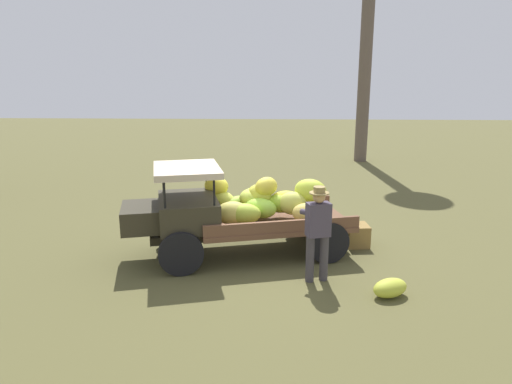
% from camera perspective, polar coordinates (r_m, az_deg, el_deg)
% --- Properties ---
extents(ground_plane, '(60.00, 60.00, 0.00)m').
position_cam_1_polar(ground_plane, '(9.62, -1.73, -7.46)').
color(ground_plane, brown).
extents(truck, '(4.66, 2.63, 1.85)m').
position_cam_1_polar(truck, '(9.26, -2.85, -2.37)').
color(truck, '#322E20').
rests_on(truck, ground).
extents(farmer, '(0.54, 0.50, 1.71)m').
position_cam_1_polar(farmer, '(8.12, 7.58, -4.40)').
color(farmer, '#3F3B41').
rests_on(farmer, ground).
extents(wooden_crate, '(0.51, 0.56, 0.46)m').
position_cam_1_polar(wooden_crate, '(10.18, 12.24, -5.16)').
color(wooden_crate, olive).
rests_on(wooden_crate, ground).
extents(loose_banana_bunch, '(0.72, 0.60, 0.32)m').
position_cam_1_polar(loose_banana_bunch, '(8.08, 16.07, -11.21)').
color(loose_banana_bunch, gold).
rests_on(loose_banana_bunch, ground).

